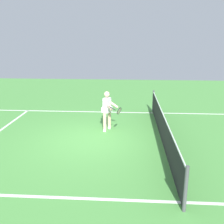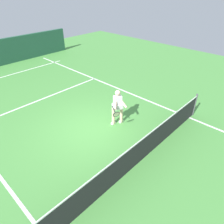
# 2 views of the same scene
# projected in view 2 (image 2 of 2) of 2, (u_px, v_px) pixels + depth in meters

# --- Properties ---
(ground_plane) EXTENTS (27.61, 27.61, 0.00)m
(ground_plane) POSITION_uv_depth(u_px,v_px,m) (91.00, 129.00, 8.51)
(ground_plane) COLOR #4C9342
(baseline_marking) EXTENTS (8.16, 0.10, 0.01)m
(baseline_marking) POSITION_uv_depth(u_px,v_px,m) (6.00, 76.00, 13.21)
(baseline_marking) COLOR white
(baseline_marking) RESTS_ON ground
(service_line_marking) EXTENTS (7.16, 0.10, 0.01)m
(service_line_marking) POSITION_uv_depth(u_px,v_px,m) (43.00, 99.00, 10.67)
(service_line_marking) COLOR white
(service_line_marking) RESTS_ON ground
(sideline_left_marking) EXTENTS (0.10, 19.24, 0.01)m
(sideline_left_marking) POSITION_uv_depth(u_px,v_px,m) (143.00, 99.00, 10.69)
(sideline_left_marking) COLOR white
(sideline_left_marking) RESTS_ON ground
(sideline_right_marking) EXTENTS (0.10, 19.24, 0.01)m
(sideline_right_marking) POSITION_uv_depth(u_px,v_px,m) (3.00, 181.00, 6.31)
(sideline_right_marking) COLOR white
(sideline_right_marking) RESTS_ON ground
(court_net) EXTENTS (7.84, 0.08, 1.06)m
(court_net) POSITION_uv_depth(u_px,v_px,m) (142.00, 150.00, 6.77)
(court_net) COLOR #4C4C51
(court_net) RESTS_ON ground
(tennis_player) EXTENTS (1.04, 0.83, 1.55)m
(tennis_player) POSITION_uv_depth(u_px,v_px,m) (118.00, 106.00, 8.41)
(tennis_player) COLOR beige
(tennis_player) RESTS_ON ground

